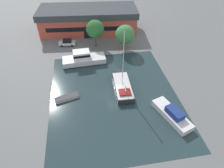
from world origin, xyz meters
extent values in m
plane|color=slate|center=(0.00, 0.00, 0.00)|extent=(440.00, 440.00, 0.00)
cube|color=#23383D|center=(0.00, 0.00, 0.00)|extent=(23.92, 29.09, 0.01)
cube|color=#C64C3D|center=(-2.56, 29.14, 2.43)|extent=(27.69, 12.78, 4.86)
cube|color=#383D42|center=(-2.56, 29.14, 5.71)|extent=(28.52, 13.17, 1.69)
cube|color=black|center=(-3.04, 23.97, 1.70)|extent=(2.40, 0.28, 3.40)
cube|color=black|center=(-3.04, 23.97, 2.67)|extent=(22.73, 2.15, 1.22)
cylinder|color=brown|center=(5.59, 16.56, 1.10)|extent=(0.37, 0.37, 2.21)
sphere|color=#428447|center=(5.59, 16.56, 4.01)|extent=(4.80, 4.80, 4.80)
cylinder|color=brown|center=(-1.47, 19.12, 1.59)|extent=(0.38, 0.38, 3.18)
sphere|color=#2D6B33|center=(-1.47, 19.12, 4.86)|extent=(4.47, 4.47, 4.47)
cube|color=silver|center=(-8.96, 20.88, 0.65)|extent=(4.46, 2.16, 0.75)
cube|color=black|center=(-8.79, 20.86, 1.35)|extent=(2.39, 1.73, 0.64)
cube|color=black|center=(-9.91, 20.98, 1.31)|extent=(0.18, 1.36, 0.51)
cylinder|color=black|center=(-10.37, 20.27, 0.30)|extent=(0.62, 0.26, 0.60)
cylinder|color=black|center=(-10.21, 21.77, 0.30)|extent=(0.62, 0.26, 0.60)
cylinder|color=black|center=(-7.71, 19.99, 0.30)|extent=(0.62, 0.26, 0.60)
cylinder|color=black|center=(-7.55, 21.49, 0.30)|extent=(0.62, 0.26, 0.60)
cube|color=#23282D|center=(1.99, 1.33, 0.57)|extent=(3.42, 8.42, 1.13)
cube|color=#23282D|center=(2.16, 6.09, 0.57)|extent=(1.45, 1.25, 1.13)
cube|color=silver|center=(1.99, 1.33, 1.18)|extent=(3.28, 8.08, 0.08)
cylinder|color=silver|center=(2.01, 1.96, 6.68)|extent=(0.16, 0.16, 10.94)
cylinder|color=silver|center=(1.95, 0.09, 2.32)|extent=(0.25, 3.74, 0.12)
cube|color=maroon|center=(1.91, -0.95, 1.37)|extent=(2.26, 1.90, 0.30)
cube|color=silver|center=(-4.95, 11.94, 0.72)|extent=(9.94, 3.99, 1.43)
cube|color=black|center=(-4.95, 11.94, 0.15)|extent=(10.04, 4.07, 0.18)
cube|color=white|center=(-5.44, 11.91, 2.30)|extent=(3.84, 2.69, 1.73)
cube|color=black|center=(-5.44, 11.91, 2.47)|extent=(3.92, 2.76, 0.55)
cube|color=silver|center=(-8.92, 0.53, 0.21)|extent=(4.57, 2.52, 0.42)
cube|color=#333338|center=(-8.92, 0.53, 0.46)|extent=(4.76, 2.65, 0.08)
cube|color=white|center=(8.81, -6.92, 0.55)|extent=(5.01, 8.33, 1.09)
cube|color=navy|center=(8.97, -7.37, 1.62)|extent=(2.72, 3.58, 1.04)
camera|label=1|loc=(-4.85, -27.38, 26.60)|focal=32.00mm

